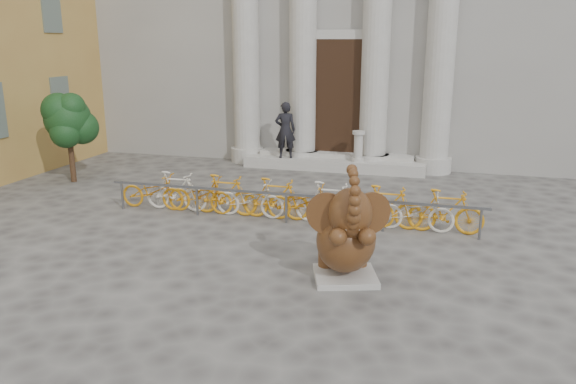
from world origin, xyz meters
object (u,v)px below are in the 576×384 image
(elephant_statue, at_px, (347,238))
(tree, at_px, (68,120))
(bike_rack, at_px, (288,200))
(pedestrian, at_px, (285,130))

(elephant_statue, bearing_deg, tree, 133.84)
(bike_rack, bearing_deg, elephant_statue, -58.24)
(elephant_statue, xyz_separation_m, pedestrian, (-3.53, 8.52, 0.50))
(bike_rack, bearing_deg, tree, 165.55)
(pedestrian, bearing_deg, tree, 16.63)
(elephant_statue, height_order, bike_rack, elephant_statue)
(tree, relative_size, pedestrian, 1.45)
(bike_rack, relative_size, pedestrian, 4.86)
(tree, bearing_deg, pedestrian, 31.93)
(elephant_statue, xyz_separation_m, bike_rack, (-1.92, 3.11, -0.29))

